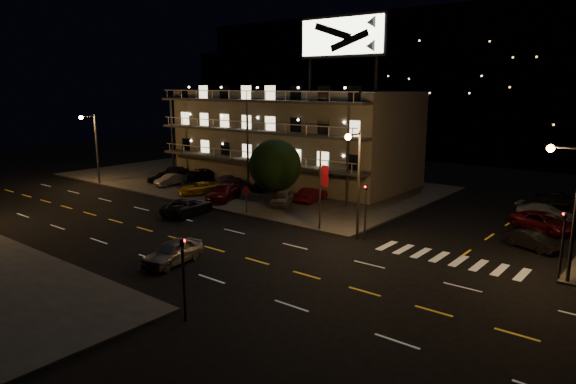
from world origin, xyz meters
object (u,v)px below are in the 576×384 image
Objects in this scene: lot_car_7 at (228,180)px; side_car_0 at (532,240)px; tree at (275,167)px; lot_car_2 at (199,188)px; road_car_east at (173,252)px; road_car_west at (188,206)px; lot_car_4 at (283,198)px.

side_car_0 is at bearing 152.91° from lot_car_7.
tree is 1.43× the size of lot_car_2.
road_car_east reaches higher than road_car_west.
tree is 1.20× the size of road_car_west.
tree reaches higher than lot_car_7.
lot_car_7 is (-10.69, 3.35, -0.06)m from lot_car_4.
side_car_0 is 24.50m from road_car_east.
road_car_west is (5.27, -5.99, -0.03)m from lot_car_2.
lot_car_2 is 1.13× the size of side_car_0.
lot_car_7 reaches higher than lot_car_2.
road_car_east is at bearing 104.45° from lot_car_7.
tree is at bearing -133.82° from road_car_west.
road_car_east reaches higher than lot_car_2.
lot_car_4 is at bearing 31.92° from lot_car_2.
lot_car_4 is 21.61m from side_car_0.
side_car_0 is (21.59, 0.90, -0.19)m from lot_car_4.
road_car_east is (4.46, -16.61, -0.07)m from lot_car_4.
lot_car_7 is at bearing 121.93° from lot_car_2.
road_car_west reaches higher than side_car_0.
lot_car_4 is at bearing 139.86° from lot_car_7.
road_car_east is 12.77m from road_car_west.
lot_car_7 is 0.83× the size of road_car_west.
road_car_west is at bearing 128.02° from side_car_0.
lot_car_2 reaches higher than side_car_0.
lot_car_2 is 1.02× the size of lot_car_7.
tree is at bearing 26.01° from lot_car_2.
lot_car_4 is (9.88, 1.62, 0.07)m from lot_car_2.
tree is 16.52m from road_car_east.
lot_car_4 is 0.89× the size of road_car_east.
road_car_west reaches higher than lot_car_2.
road_car_west is at bearing -124.41° from tree.
road_car_west is (-4.50, -6.57, -3.14)m from tree.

